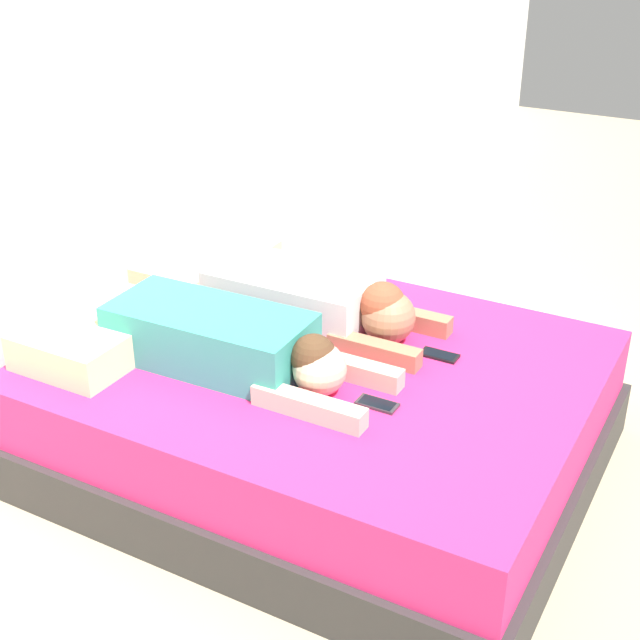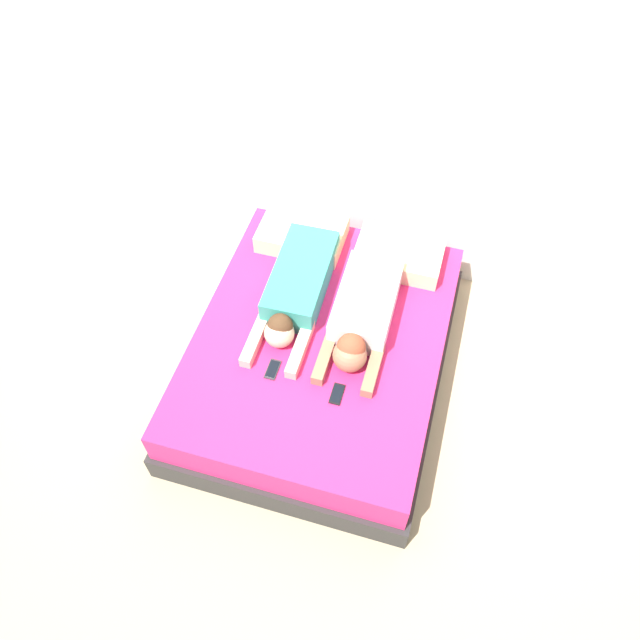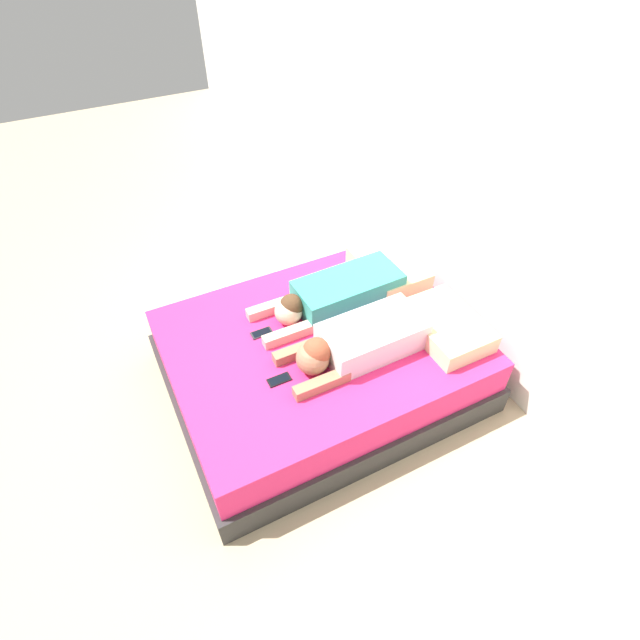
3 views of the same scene
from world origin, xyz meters
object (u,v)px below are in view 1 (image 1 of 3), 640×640
object	(u,v)px
person_right	(318,301)
cell_phone_left	(377,404)
pillow_head_right	(208,269)
person_left	(233,344)
bed	(320,410)
cell_phone_right	(439,355)
pillow_head_left	(101,333)

from	to	relation	value
person_right	cell_phone_left	bearing A→B (deg)	-132.89
pillow_head_right	person_left	bearing A→B (deg)	-137.91
bed	person_left	distance (m)	0.46
person_left	cell_phone_right	xyz separation A→B (m)	(0.43, -0.61, -0.09)
pillow_head_left	person_left	size ratio (longest dim) A/B	0.54
bed	cell_phone_right	distance (m)	0.50
pillow_head_left	cell_phone_left	bearing A→B (deg)	-82.43
person_right	cell_phone_left	size ratio (longest dim) A/B	6.68
person_right	cell_phone_right	xyz separation A→B (m)	(-0.02, -0.51, -0.09)
bed	cell_phone_right	bearing A→B (deg)	-60.83
bed	pillow_head_left	bearing A→B (deg)	114.84
pillow_head_right	person_right	distance (m)	0.61
person_left	cell_phone_right	size ratio (longest dim) A/B	7.59
pillow_head_left	cell_phone_left	world-z (taller)	pillow_head_left
bed	pillow_head_left	xyz separation A→B (m)	(-0.34, 0.73, 0.30)
person_right	cell_phone_right	distance (m)	0.52
person_right	person_left	bearing A→B (deg)	168.25
pillow_head_right	cell_phone_right	distance (m)	1.12
pillow_head_right	person_left	distance (m)	0.75
pillow_head_left	person_left	xyz separation A→B (m)	(0.12, -0.50, 0.03)
bed	person_right	bearing A→B (deg)	30.32
bed	person_left	size ratio (longest dim) A/B	1.88
person_left	cell_phone_left	world-z (taller)	person_left
person_left	person_right	xyz separation A→B (m)	(0.45, -0.09, 0.00)
bed	person_right	size ratio (longest dim) A/B	2.13
pillow_head_left	person_left	world-z (taller)	person_left
bed	cell_phone_right	size ratio (longest dim) A/B	14.25
pillow_head_right	cell_phone_left	distance (m)	1.19
bed	person_left	bearing A→B (deg)	134.17
bed	pillow_head_right	world-z (taller)	pillow_head_right
person_right	cell_phone_right	world-z (taller)	person_right
pillow_head_left	cell_phone_right	size ratio (longest dim) A/B	4.13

